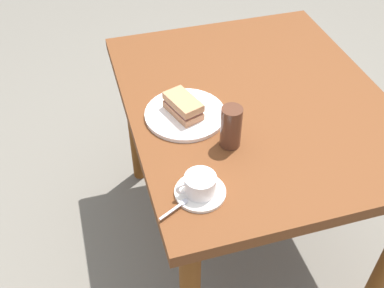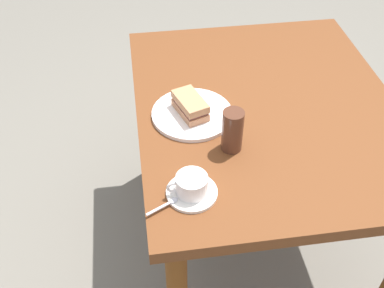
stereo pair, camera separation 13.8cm
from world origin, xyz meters
name	(u,v)px [view 1 (the left image)]	position (x,y,z in m)	size (l,w,h in m)	color
ground_plane	(240,230)	(0.00, 0.00, 0.00)	(6.00, 6.00, 0.00)	slate
dining_table	(253,121)	(0.00, 0.00, 0.65)	(1.07, 0.88, 0.75)	brown
sandwich_plate	(185,114)	(0.02, -0.26, 0.76)	(0.27, 0.27, 0.01)	white
sandwich_front	(183,106)	(0.02, -0.27, 0.80)	(0.15, 0.11, 0.06)	tan
coffee_saucer	(200,192)	(0.36, -0.31, 0.76)	(0.14, 0.14, 0.01)	white
coffee_cup	(200,184)	(0.36, -0.31, 0.79)	(0.09, 0.11, 0.06)	white
spoon	(179,206)	(0.39, -0.38, 0.77)	(0.06, 0.09, 0.01)	silver
drinking_glass	(231,127)	(0.19, -0.16, 0.82)	(0.06, 0.06, 0.14)	#553020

